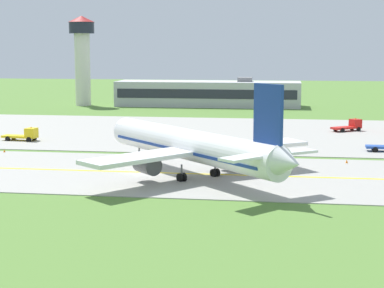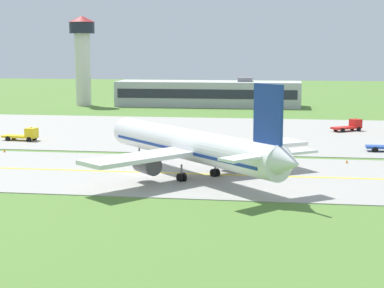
# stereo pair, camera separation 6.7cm
# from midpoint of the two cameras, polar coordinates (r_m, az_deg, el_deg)

# --- Properties ---
(ground_plane) EXTENTS (500.00, 500.00, 0.00)m
(ground_plane) POSITION_cam_midpoint_polar(r_m,az_deg,el_deg) (85.53, -4.50, -2.59)
(ground_plane) COLOR #517A33
(taxiway_strip) EXTENTS (240.00, 28.00, 0.10)m
(taxiway_strip) POSITION_cam_midpoint_polar(r_m,az_deg,el_deg) (85.52, -4.50, -2.56)
(taxiway_strip) COLOR #9E9B93
(taxiway_strip) RESTS_ON ground
(apron_pad) EXTENTS (140.00, 52.00, 0.10)m
(apron_pad) POSITION_cam_midpoint_polar(r_m,az_deg,el_deg) (125.16, 4.30, 0.98)
(apron_pad) COLOR #9E9B93
(apron_pad) RESTS_ON ground
(taxiway_centreline) EXTENTS (220.00, 0.60, 0.01)m
(taxiway_centreline) POSITION_cam_midpoint_polar(r_m,az_deg,el_deg) (85.51, -4.50, -2.52)
(taxiway_centreline) COLOR yellow
(taxiway_centreline) RESTS_ON taxiway_strip
(airplane_lead) EXTENTS (30.59, 31.84, 12.70)m
(airplane_lead) POSITION_cam_midpoint_polar(r_m,az_deg,el_deg) (81.63, -0.04, -0.16)
(airplane_lead) COLOR white
(airplane_lead) RESTS_ON ground
(service_truck_baggage) EXTENTS (6.57, 2.82, 2.59)m
(service_truck_baggage) POSITION_cam_midpoint_polar(r_m,az_deg,el_deg) (117.94, -14.69, 0.82)
(service_truck_baggage) COLOR yellow
(service_truck_baggage) RESTS_ON ground
(service_truck_fuel) EXTENTS (6.41, 5.37, 2.59)m
(service_truck_fuel) POSITION_cam_midpoint_polar(r_m,az_deg,el_deg) (131.44, 13.95, 1.62)
(service_truck_fuel) COLOR red
(service_truck_fuel) RESTS_ON ground
(terminal_building) EXTENTS (52.28, 12.87, 8.28)m
(terminal_building) POSITION_cam_midpoint_polar(r_m,az_deg,el_deg) (183.34, 1.46, 4.51)
(terminal_building) COLOR #B2B2B7
(terminal_building) RESTS_ON ground
(control_tower) EXTENTS (7.60, 7.60, 25.60)m
(control_tower) POSITION_cam_midpoint_polar(r_m,az_deg,el_deg) (187.78, -9.78, 8.13)
(control_tower) COLOR silver
(control_tower) RESTS_ON ground
(traffic_cone_near_edge) EXTENTS (0.44, 0.44, 0.60)m
(traffic_cone_near_edge) POSITION_cam_midpoint_polar(r_m,az_deg,el_deg) (105.81, -16.42, -0.60)
(traffic_cone_near_edge) COLOR orange
(traffic_cone_near_edge) RESTS_ON ground
(traffic_cone_mid_edge) EXTENTS (0.44, 0.44, 0.60)m
(traffic_cone_mid_edge) POSITION_cam_midpoint_polar(r_m,az_deg,el_deg) (96.62, -1.00, -1.09)
(traffic_cone_mid_edge) COLOR orange
(traffic_cone_mid_edge) RESTS_ON ground
(traffic_cone_far_edge) EXTENTS (0.44, 0.44, 0.60)m
(traffic_cone_far_edge) POSITION_cam_midpoint_polar(r_m,az_deg,el_deg) (94.61, 13.62, -1.54)
(traffic_cone_far_edge) COLOR orange
(traffic_cone_far_edge) RESTS_ON ground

